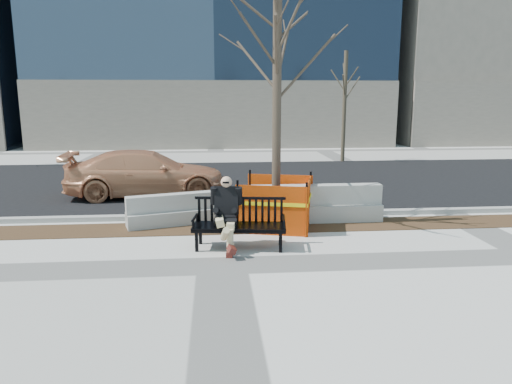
# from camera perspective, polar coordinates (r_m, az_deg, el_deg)

# --- Properties ---
(ground) EXTENTS (120.00, 120.00, 0.00)m
(ground) POSITION_cam_1_polar(r_m,az_deg,el_deg) (9.04, -4.10, -8.77)
(ground) COLOR beige
(ground) RESTS_ON ground
(mulch_strip) EXTENTS (40.00, 1.20, 0.02)m
(mulch_strip) POSITION_cam_1_polar(r_m,az_deg,el_deg) (11.51, -4.34, -4.28)
(mulch_strip) COLOR #47301C
(mulch_strip) RESTS_ON ground
(asphalt_street) EXTENTS (60.00, 10.40, 0.01)m
(asphalt_street) POSITION_cam_1_polar(r_m,az_deg,el_deg) (17.56, -4.63, 1.20)
(asphalt_street) COLOR black
(asphalt_street) RESTS_ON ground
(curb) EXTENTS (60.00, 0.25, 0.12)m
(curb) POSITION_cam_1_polar(r_m,az_deg,el_deg) (12.41, -4.41, -2.85)
(curb) COLOR #9E9B93
(curb) RESTS_ON ground
(bench) EXTENTS (2.03, 0.94, 1.04)m
(bench) POSITION_cam_1_polar(r_m,az_deg,el_deg) (10.01, -1.99, -6.72)
(bench) COLOR black
(bench) RESTS_ON ground
(seated_man) EXTENTS (0.77, 1.14, 1.49)m
(seated_man) POSITION_cam_1_polar(r_m,az_deg,el_deg) (10.08, -3.53, -6.60)
(seated_man) COLOR black
(seated_man) RESTS_ON ground
(tree_fence) EXTENTS (3.05, 3.05, 6.25)m
(tree_fence) POSITION_cam_1_polar(r_m,az_deg,el_deg) (11.64, 2.38, -4.10)
(tree_fence) COLOR #EC4207
(tree_fence) RESTS_ON ground
(sedan) EXTENTS (5.11, 2.37, 1.44)m
(sedan) POSITION_cam_1_polar(r_m,az_deg,el_deg) (15.51, -12.83, -0.44)
(sedan) COLOR tan
(sedan) RESTS_ON ground
(jersey_barrier_left) EXTENTS (2.77, 1.30, 0.78)m
(jersey_barrier_left) POSITION_cam_1_polar(r_m,az_deg,el_deg) (11.98, -8.71, -3.77)
(jersey_barrier_left) COLOR #9F9C95
(jersey_barrier_left) RESTS_ON ground
(jersey_barrier_right) EXTENTS (3.28, 0.66, 0.94)m
(jersey_barrier_right) POSITION_cam_1_polar(r_m,az_deg,el_deg) (12.20, 7.16, -3.45)
(jersey_barrier_right) COLOR #A3A098
(jersey_barrier_right) RESTS_ON ground
(far_tree_right) EXTENTS (2.14, 2.14, 5.59)m
(far_tree_right) POSITION_cam_1_polar(r_m,az_deg,el_deg) (23.45, 10.30, 3.63)
(far_tree_right) COLOR #4C4231
(far_tree_right) RESTS_ON ground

